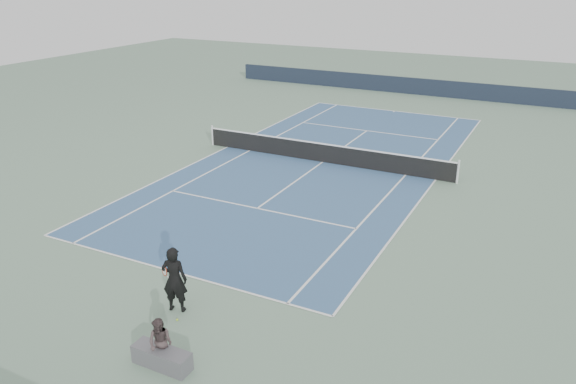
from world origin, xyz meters
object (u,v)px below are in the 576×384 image
at_px(tennis_net, 323,152).
at_px(tennis_ball, 177,320).
at_px(tennis_player, 175,279).
at_px(spectator_bench, 161,350).

relative_size(tennis_net, tennis_ball, 208.48).
height_order(tennis_player, spectator_bench, tennis_player).
bearing_deg(tennis_player, tennis_net, 96.46).
relative_size(tennis_net, tennis_player, 6.74).
xyz_separation_m(tennis_ball, spectator_bench, (0.83, -1.64, 0.42)).
bearing_deg(tennis_ball, tennis_net, 97.58).
distance_m(tennis_ball, spectator_bench, 1.89).
bearing_deg(tennis_net, tennis_player, -83.54).
bearing_deg(tennis_net, tennis_ball, -82.42).
xyz_separation_m(tennis_net, tennis_ball, (1.85, -13.92, -0.47)).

